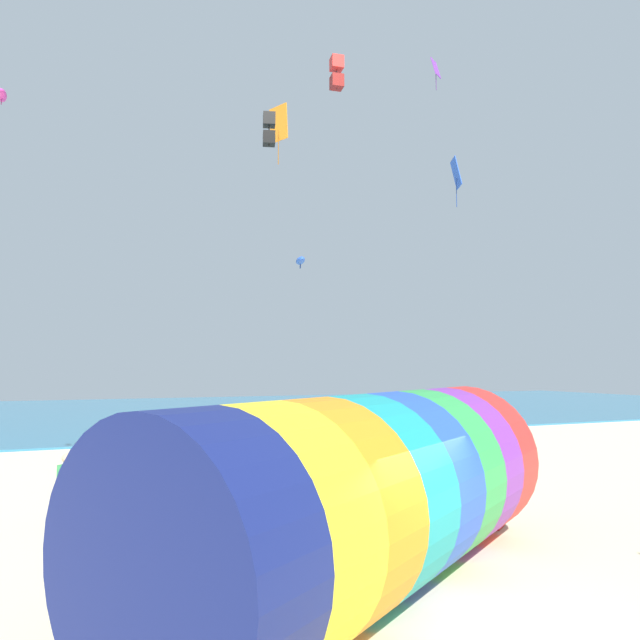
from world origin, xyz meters
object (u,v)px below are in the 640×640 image
(giant_inflatable_tube, at_px, (367,492))
(kite_orange_diamond, at_px, (279,124))
(kite_magenta_parafoil, at_px, (2,95))
(bystander_near_water, at_px, (66,490))
(kite_handler, at_px, (460,480))
(kite_purple_diamond, at_px, (436,69))
(cooler_box, at_px, (494,519))
(kite_blue_parafoil, at_px, (300,261))
(kite_blue_diamond, at_px, (456,174))
(kite_red_box, at_px, (337,73))
(kite_black_box, at_px, (269,129))

(giant_inflatable_tube, height_order, kite_orange_diamond, kite_orange_diamond)
(kite_magenta_parafoil, xyz_separation_m, bystander_near_water, (2.06, -3.03, -10.24))
(kite_handler, height_order, kite_purple_diamond, kite_purple_diamond)
(giant_inflatable_tube, xyz_separation_m, cooler_box, (4.39, 2.32, -1.41))
(kite_handler, distance_m, kite_blue_parafoil, 8.03)
(kite_magenta_parafoil, xyz_separation_m, kite_blue_parafoil, (8.46, -0.89, -4.16))
(kite_magenta_parafoil, bearing_deg, bystander_near_water, -55.84)
(kite_purple_diamond, relative_size, kite_blue_diamond, 0.71)
(giant_inflatable_tube, bearing_deg, kite_magenta_parafoil, 127.05)
(kite_blue_parafoil, distance_m, kite_blue_diamond, 11.61)
(kite_blue_diamond, bearing_deg, bystander_near_water, -156.84)
(kite_orange_diamond, bearing_deg, kite_magenta_parafoil, -166.09)
(kite_blue_diamond, relative_size, bystander_near_water, 1.33)
(giant_inflatable_tube, relative_size, kite_handler, 5.30)
(kite_magenta_parafoil, xyz_separation_m, kite_orange_diamond, (8.71, 2.16, 1.51))
(kite_red_box, bearing_deg, kite_blue_diamond, -38.35)
(kite_handler, distance_m, kite_purple_diamond, 21.83)
(bystander_near_water, distance_m, cooler_box, 9.71)
(kite_handler, bearing_deg, giant_inflatable_tube, -142.07)
(giant_inflatable_tube, bearing_deg, kite_blue_diamond, 48.77)
(kite_orange_diamond, bearing_deg, kite_handler, -74.63)
(cooler_box, bearing_deg, kite_orange_diamond, 105.27)
(kite_purple_diamond, bearing_deg, kite_blue_diamond, -98.10)
(giant_inflatable_tube, relative_size, bystander_near_water, 5.56)
(kite_magenta_parafoil, height_order, kite_orange_diamond, kite_orange_diamond)
(kite_magenta_parafoil, xyz_separation_m, cooler_box, (11.08, -6.54, -10.92))
(kite_blue_parafoil, distance_m, bystander_near_water, 9.09)
(kite_handler, distance_m, kite_blue_diamond, 16.25)
(kite_handler, bearing_deg, kite_orange_diamond, 105.37)
(kite_purple_diamond, distance_m, kite_red_box, 4.92)
(kite_blue_parafoil, bearing_deg, cooler_box, -65.14)
(kite_purple_diamond, bearing_deg, kite_black_box, -138.00)
(kite_black_box, relative_size, kite_red_box, 0.47)
(kite_blue_parafoil, relative_size, kite_red_box, 0.45)
(giant_inflatable_tube, xyz_separation_m, kite_blue_parafoil, (1.77, 7.98, 5.34))
(kite_magenta_parafoil, bearing_deg, kite_red_box, 28.13)
(cooler_box, bearing_deg, kite_black_box, 164.34)
(kite_blue_parafoil, bearing_deg, bystander_near_water, -161.49)
(kite_blue_parafoil, relative_size, kite_black_box, 0.96)
(kite_blue_parafoil, bearing_deg, kite_orange_diamond, 85.37)
(kite_handler, relative_size, kite_orange_diamond, 0.79)
(kite_blue_parafoil, relative_size, kite_blue_diamond, 0.34)
(kite_purple_diamond, relative_size, bystander_near_water, 0.94)
(kite_handler, xyz_separation_m, kite_blue_diamond, (6.81, 9.27, 11.48))
(kite_magenta_parafoil, relative_size, kite_black_box, 0.95)
(kite_black_box, height_order, cooler_box, kite_black_box)
(kite_handler, bearing_deg, cooler_box, -75.56)
(kite_magenta_parafoil, distance_m, kite_orange_diamond, 9.10)
(giant_inflatable_tube, xyz_separation_m, bystander_near_water, (-4.64, 5.83, -0.74))
(kite_orange_diamond, height_order, bystander_near_water, kite_orange_diamond)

